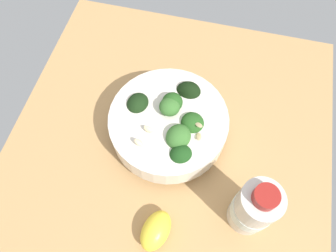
# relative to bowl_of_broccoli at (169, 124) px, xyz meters

# --- Properties ---
(ground_plane) EXTENTS (0.64, 0.64, 0.04)m
(ground_plane) POSITION_rel_bowl_of_broccoli_xyz_m (-0.00, -0.00, -0.06)
(ground_plane) COLOR tan
(bowl_of_broccoli) EXTENTS (0.22, 0.22, 0.10)m
(bowl_of_broccoli) POSITION_rel_bowl_of_broccoli_xyz_m (0.00, 0.00, 0.00)
(bowl_of_broccoli) COLOR silver
(bowl_of_broccoli) RESTS_ON ground_plane
(lemon_wedge) EXTENTS (0.06, 0.08, 0.04)m
(lemon_wedge) POSITION_rel_bowl_of_broccoli_xyz_m (-0.02, 0.19, -0.02)
(lemon_wedge) COLOR yellow
(lemon_wedge) RESTS_ON ground_plane
(bottle_tall) EXTENTS (0.07, 0.07, 0.14)m
(bottle_tall) POSITION_rel_bowl_of_broccoli_xyz_m (-0.17, 0.12, 0.02)
(bottle_tall) COLOR beige
(bottle_tall) RESTS_ON ground_plane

